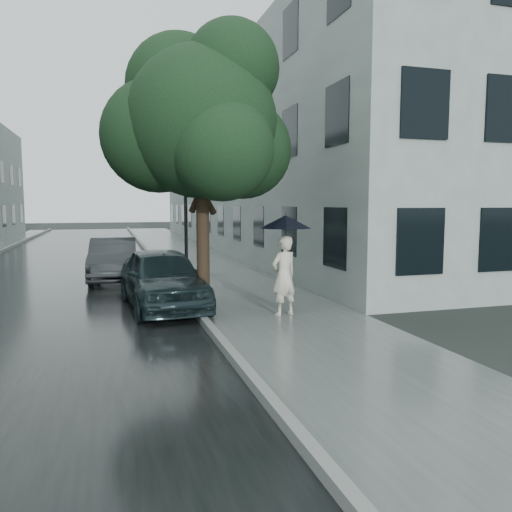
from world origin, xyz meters
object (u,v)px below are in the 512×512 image
object	(u,v)px
pedestrian	(284,276)
street_tree	(201,121)
car_far	(114,259)
lamp_post	(181,195)
car_near	(162,278)

from	to	relation	value
pedestrian	street_tree	distance (m)	3.92
car_far	lamp_post	bearing A→B (deg)	33.48
street_tree	car_far	world-z (taller)	street_tree
lamp_post	car_near	world-z (taller)	lamp_post
lamp_post	pedestrian	bearing A→B (deg)	-70.25
lamp_post	car_far	bearing A→B (deg)	-137.35
car_far	pedestrian	bearing A→B (deg)	-58.82
pedestrian	lamp_post	distance (m)	8.15
lamp_post	car_near	distance (m)	6.74
street_tree	lamp_post	size ratio (longest dim) A/B	1.35
street_tree	lamp_post	bearing A→B (deg)	85.93
lamp_post	car_near	xyz separation A→B (m)	(-1.34, -6.29, -2.02)
pedestrian	lamp_post	xyz separation A→B (m)	(-1.11, 7.86, 1.86)
lamp_post	car_far	size ratio (longest dim) A/B	1.17
lamp_post	car_far	world-z (taller)	lamp_post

